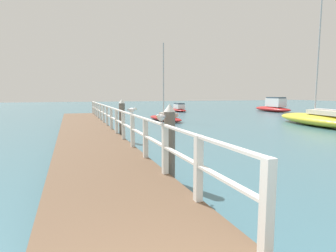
% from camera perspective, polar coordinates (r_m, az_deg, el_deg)
% --- Properties ---
extents(pier_deck, '(2.52, 24.45, 0.48)m').
position_cam_1_polar(pier_deck, '(13.81, -16.61, -1.80)').
color(pier_deck, brown).
rests_on(pier_deck, ground_plane).
extents(pier_railing, '(0.12, 22.97, 1.09)m').
position_cam_1_polar(pier_railing, '(13.83, -11.85, 2.15)').
color(pier_railing, silver).
rests_on(pier_railing, pier_deck).
extents(dock_piling_near, '(0.29, 0.29, 1.99)m').
position_cam_1_polar(dock_piling_near, '(6.77, 0.32, -3.64)').
color(dock_piling_near, '#6B6056').
rests_on(dock_piling_near, ground_plane).
extents(dock_piling_far, '(0.29, 0.29, 1.99)m').
position_cam_1_polar(dock_piling_far, '(13.01, -9.61, 1.27)').
color(dock_piling_far, '#6B6056').
rests_on(dock_piling_far, ground_plane).
extents(seagull_foreground, '(0.34, 0.40, 0.21)m').
position_cam_1_polar(seagull_foreground, '(6.08, -1.48, 1.83)').
color(seagull_foreground, white).
rests_on(seagull_foreground, pier_railing).
extents(seagull_background, '(0.25, 0.46, 0.21)m').
position_cam_1_polar(seagull_background, '(9.05, -7.59, 3.38)').
color(seagull_background, white).
rests_on(seagull_background, pier_railing).
extents(boat_0, '(2.18, 5.04, 6.38)m').
position_cam_1_polar(boat_0, '(22.57, -0.56, 1.87)').
color(boat_0, red).
rests_on(boat_0, ground_plane).
extents(boat_2, '(2.31, 6.59, 1.85)m').
position_cam_1_polar(boat_2, '(36.76, 21.21, 3.77)').
color(boat_2, red).
rests_on(boat_2, ground_plane).
extents(boat_4, '(1.62, 4.47, 1.09)m').
position_cam_1_polar(boat_4, '(34.90, 2.18, 3.67)').
color(boat_4, red).
rests_on(boat_4, ground_plane).
extents(boat_5, '(3.70, 8.44, 10.33)m').
position_cam_1_polar(boat_5, '(21.70, 29.14, 1.30)').
color(boat_5, gold).
rests_on(boat_5, ground_plane).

